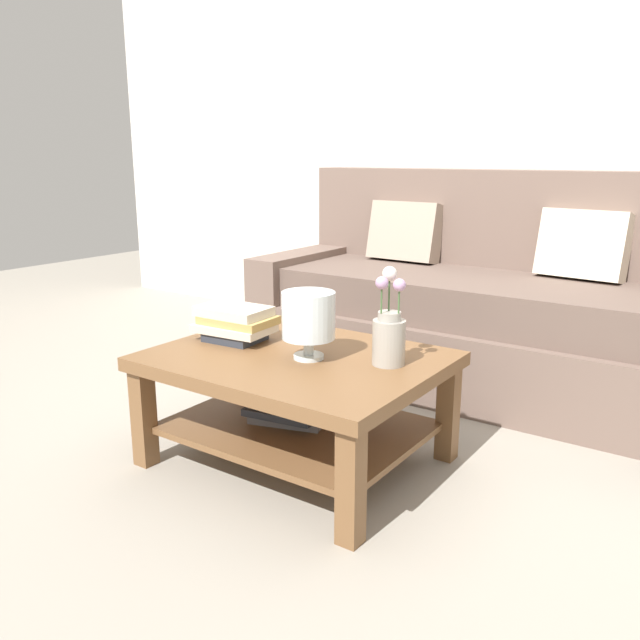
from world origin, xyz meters
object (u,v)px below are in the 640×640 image
object	(u,v)px
couch	(478,311)
flower_pitcher	(389,333)
coffee_table	(297,385)
book_stack_main	(235,323)
glass_hurricane_vase	(309,317)

from	to	relation	value
couch	flower_pitcher	world-z (taller)	couch
flower_pitcher	coffee_table	bearing A→B (deg)	-164.48
book_stack_main	glass_hurricane_vase	xyz separation A→B (m)	(0.38, -0.03, 0.08)
book_stack_main	flower_pitcher	distance (m)	0.65
book_stack_main	coffee_table	bearing A→B (deg)	-3.71
couch	glass_hurricane_vase	size ratio (longest dim) A/B	9.09
couch	glass_hurricane_vase	xyz separation A→B (m)	(-0.13, -1.28, 0.21)
glass_hurricane_vase	book_stack_main	bearing A→B (deg)	175.17
couch	glass_hurricane_vase	bearing A→B (deg)	-95.98
coffee_table	flower_pitcher	distance (m)	0.42
glass_hurricane_vase	couch	bearing A→B (deg)	84.02
couch	coffee_table	xyz separation A→B (m)	(-0.20, -1.27, -0.06)
couch	book_stack_main	size ratio (longest dim) A/B	7.11
book_stack_main	glass_hurricane_vase	distance (m)	0.39
coffee_table	book_stack_main	xyz separation A→B (m)	(-0.32, 0.02, 0.19)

